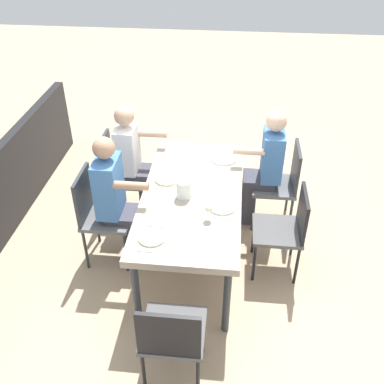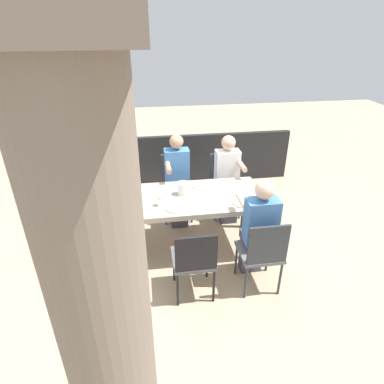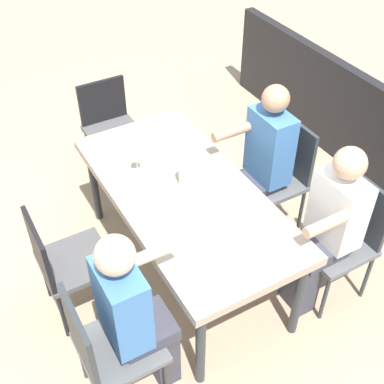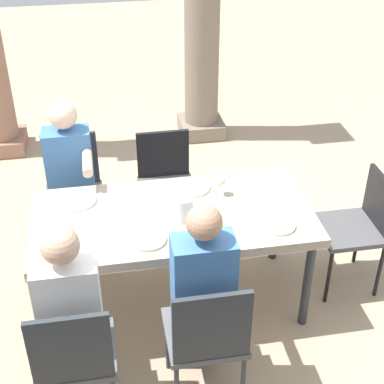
% 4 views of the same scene
% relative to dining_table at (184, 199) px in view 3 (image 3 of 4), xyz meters
% --- Properties ---
extents(ground_plane, '(16.00, 16.00, 0.00)m').
position_rel_dining_table_xyz_m(ground_plane, '(0.00, 0.00, -0.70)').
color(ground_plane, tan).
extents(dining_table, '(1.83, 0.88, 0.77)m').
position_rel_dining_table_xyz_m(dining_table, '(0.00, 0.00, 0.00)').
color(dining_table, tan).
rests_on(dining_table, ground).
extents(chair_west_north, '(0.44, 0.44, 0.91)m').
position_rel_dining_table_xyz_m(chair_west_north, '(-0.66, 0.86, -0.18)').
color(chair_west_north, '#5B5E61').
rests_on(chair_west_north, ground).
extents(chair_west_south, '(0.44, 0.44, 0.91)m').
position_rel_dining_table_xyz_m(chair_west_south, '(-0.66, -0.86, -0.18)').
color(chair_west_south, '#5B5E61').
rests_on(chair_west_south, ground).
extents(chair_mid_north, '(0.44, 0.44, 0.86)m').
position_rel_dining_table_xyz_m(chair_mid_north, '(0.06, 0.86, -0.20)').
color(chair_mid_north, '#4F4F50').
rests_on(chair_mid_north, ground).
extents(chair_mid_south, '(0.44, 0.44, 0.94)m').
position_rel_dining_table_xyz_m(chair_mid_south, '(0.06, -0.86, -0.15)').
color(chair_mid_south, '#5B5E61').
rests_on(chair_mid_south, ground).
extents(chair_head_east, '(0.44, 0.44, 0.88)m').
position_rel_dining_table_xyz_m(chair_head_east, '(1.33, 0.00, -0.17)').
color(chair_head_east, '#4F4F50').
rests_on(chair_head_east, ground).
extents(diner_woman_green, '(0.35, 0.49, 1.27)m').
position_rel_dining_table_xyz_m(diner_woman_green, '(-0.67, -0.67, -0.02)').
color(diner_woman_green, '#3F3F4C').
rests_on(diner_woman_green, ground).
extents(diner_man_white, '(0.35, 0.49, 1.31)m').
position_rel_dining_table_xyz_m(diner_man_white, '(0.07, -0.67, -0.00)').
color(diner_man_white, '#3F3F4C').
rests_on(diner_man_white, ground).
extents(diner_guest_third, '(0.35, 0.49, 1.29)m').
position_rel_dining_table_xyz_m(diner_guest_third, '(-0.66, 0.67, -0.01)').
color(diner_guest_third, '#3F3F4C').
rests_on(diner_guest_third, ground).
extents(plate_0, '(0.26, 0.26, 0.02)m').
position_rel_dining_table_xyz_m(plate_0, '(-0.61, 0.25, 0.08)').
color(plate_0, white).
rests_on(plate_0, dining_table).
extents(fork_0, '(0.02, 0.17, 0.01)m').
position_rel_dining_table_xyz_m(fork_0, '(-0.76, 0.25, 0.07)').
color(fork_0, silver).
rests_on(fork_0, dining_table).
extents(spoon_0, '(0.03, 0.17, 0.01)m').
position_rel_dining_table_xyz_m(spoon_0, '(-0.46, 0.25, 0.07)').
color(spoon_0, silver).
rests_on(spoon_0, dining_table).
extents(plate_1, '(0.23, 0.23, 0.02)m').
position_rel_dining_table_xyz_m(plate_1, '(-0.19, -0.25, 0.08)').
color(plate_1, silver).
rests_on(plate_1, dining_table).
extents(fork_1, '(0.03, 0.17, 0.01)m').
position_rel_dining_table_xyz_m(fork_1, '(-0.34, -0.25, 0.07)').
color(fork_1, silver).
rests_on(fork_1, dining_table).
extents(spoon_1, '(0.03, 0.17, 0.01)m').
position_rel_dining_table_xyz_m(spoon_1, '(-0.04, -0.25, 0.07)').
color(spoon_1, silver).
rests_on(spoon_1, dining_table).
extents(plate_2, '(0.23, 0.23, 0.02)m').
position_rel_dining_table_xyz_m(plate_2, '(0.18, 0.27, 0.08)').
color(plate_2, white).
rests_on(plate_2, dining_table).
extents(wine_glass_2, '(0.07, 0.07, 0.15)m').
position_rel_dining_table_xyz_m(wine_glass_2, '(0.35, 0.17, 0.17)').
color(wine_glass_2, white).
rests_on(wine_glass_2, dining_table).
extents(fork_2, '(0.03, 0.17, 0.01)m').
position_rel_dining_table_xyz_m(fork_2, '(0.03, 0.27, 0.07)').
color(fork_2, silver).
rests_on(fork_2, dining_table).
extents(spoon_2, '(0.02, 0.17, 0.01)m').
position_rel_dining_table_xyz_m(spoon_2, '(0.33, 0.27, 0.07)').
color(spoon_2, silver).
rests_on(spoon_2, dining_table).
extents(plate_3, '(0.21, 0.21, 0.02)m').
position_rel_dining_table_xyz_m(plate_3, '(0.64, -0.25, 0.08)').
color(plate_3, white).
rests_on(plate_3, dining_table).
extents(fork_3, '(0.02, 0.17, 0.01)m').
position_rel_dining_table_xyz_m(fork_3, '(0.49, -0.25, 0.07)').
color(fork_3, silver).
rests_on(fork_3, dining_table).
extents(spoon_3, '(0.02, 0.17, 0.01)m').
position_rel_dining_table_xyz_m(spoon_3, '(0.79, -0.25, 0.07)').
color(spoon_3, silver).
rests_on(spoon_3, dining_table).
extents(water_pitcher, '(0.13, 0.13, 0.16)m').
position_rel_dining_table_xyz_m(water_pitcher, '(0.06, -0.07, 0.14)').
color(water_pitcher, white).
rests_on(water_pitcher, dining_table).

